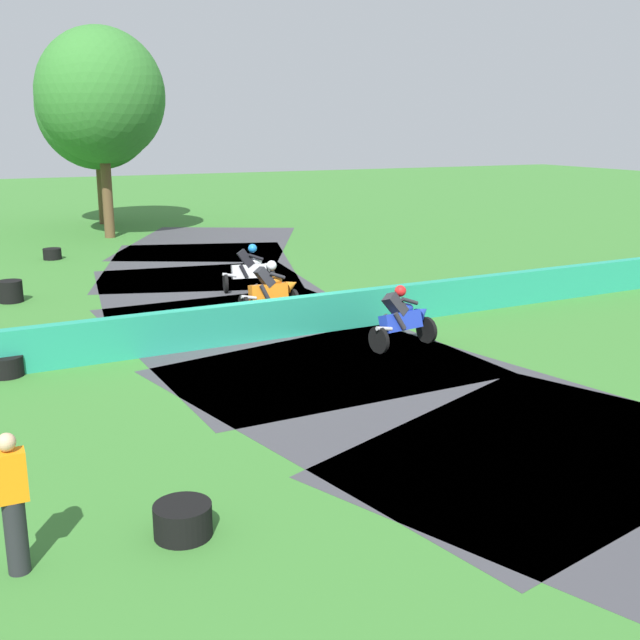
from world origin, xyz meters
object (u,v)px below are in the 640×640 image
(motorcycle_lead_white, at_px, (251,269))
(motorcycle_trailing_blue, at_px, (403,318))
(motorcycle_chase_orange, at_px, (271,289))
(tire_stack_mid_b, at_px, (7,366))
(tire_stack_near, at_px, (52,254))
(tire_stack_mid_a, at_px, (10,291))
(tire_stack_far, at_px, (183,520))
(track_marshal, at_px, (13,504))

(motorcycle_lead_white, bearing_deg, motorcycle_trailing_blue, -81.93)
(motorcycle_chase_orange, bearing_deg, tire_stack_mid_b, -158.79)
(tire_stack_near, bearing_deg, tire_stack_mid_a, -105.56)
(tire_stack_near, relative_size, tire_stack_far, 0.93)
(tire_stack_far, bearing_deg, tire_stack_near, 87.28)
(tire_stack_mid_a, bearing_deg, tire_stack_far, -86.41)
(tire_stack_mid_a, bearing_deg, track_marshal, -93.78)
(tire_stack_far, height_order, track_marshal, track_marshal)
(motorcycle_trailing_blue, height_order, tire_stack_mid_b, motorcycle_trailing_blue)
(tire_stack_mid_a, relative_size, tire_stack_far, 0.94)
(motorcycle_chase_orange, bearing_deg, tire_stack_mid_a, 143.98)
(tire_stack_mid_b, xyz_separation_m, tire_stack_far, (1.47, -7.38, 0.00))
(motorcycle_chase_orange, bearing_deg, tire_stack_far, -117.20)
(motorcycle_chase_orange, relative_size, motorcycle_trailing_blue, 1.01)
(tire_stack_far, distance_m, track_marshal, 1.94)
(track_marshal, bearing_deg, tire_stack_mid_a, 86.22)
(tire_stack_mid_a, height_order, tire_stack_mid_b, tire_stack_mid_a)
(motorcycle_trailing_blue, distance_m, tire_stack_mid_a, 11.27)
(motorcycle_chase_orange, bearing_deg, track_marshal, -124.99)
(tire_stack_near, bearing_deg, tire_stack_mid_b, -100.20)
(tire_stack_mid_a, xyz_separation_m, tire_stack_mid_b, (-0.57, -6.91, -0.10))
(tire_stack_mid_b, bearing_deg, tire_stack_far, -78.76)
(motorcycle_trailing_blue, distance_m, tire_stack_near, 16.21)
(tire_stack_far, bearing_deg, motorcycle_trailing_blue, 41.71)
(motorcycle_trailing_blue, bearing_deg, track_marshal, -145.17)
(motorcycle_lead_white, xyz_separation_m, tire_stack_far, (-5.64, -12.81, -0.46))
(tire_stack_mid_b, bearing_deg, motorcycle_chase_orange, 21.21)
(motorcycle_lead_white, xyz_separation_m, tire_stack_near, (-4.63, 8.29, -0.46))
(tire_stack_near, relative_size, tire_stack_mid_b, 1.02)
(motorcycle_trailing_blue, bearing_deg, motorcycle_chase_orange, 110.61)
(tire_stack_mid_a, xyz_separation_m, track_marshal, (-0.94, -14.27, 0.52))
(motorcycle_chase_orange, distance_m, tire_stack_near, 11.91)
(motorcycle_trailing_blue, distance_m, track_marshal, 10.30)
(motorcycle_chase_orange, xyz_separation_m, tire_stack_far, (-5.10, -9.92, -0.46))
(tire_stack_near, bearing_deg, track_marshal, -97.67)
(tire_stack_near, bearing_deg, tire_stack_far, -92.72)
(motorcycle_chase_orange, distance_m, tire_stack_far, 11.17)
(motorcycle_chase_orange, relative_size, tire_stack_near, 2.59)
(motorcycle_trailing_blue, xyz_separation_m, track_marshal, (-8.45, -5.88, 0.18))
(tire_stack_near, distance_m, tire_stack_mid_a, 7.08)
(tire_stack_near, xyz_separation_m, tire_stack_mid_a, (-1.90, -6.82, 0.10))
(motorcycle_trailing_blue, relative_size, tire_stack_near, 2.58)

